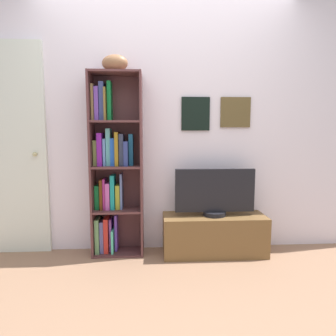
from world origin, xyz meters
name	(u,v)px	position (x,y,z in m)	size (l,w,h in m)	color
ground	(174,314)	(0.00, 0.00, -0.02)	(5.20, 5.20, 0.04)	#8E6A51
back_wall	(166,125)	(0.00, 1.13, 1.26)	(4.80, 0.08, 2.53)	white
bookshelf	(113,169)	(-0.52, 1.00, 0.84)	(0.49, 0.25, 1.75)	#563032
football	(115,63)	(-0.47, 0.97, 1.82)	(0.24, 0.15, 0.15)	#8D5F3E
tv_stand	(214,235)	(0.47, 0.91, 0.19)	(1.00, 0.36, 0.39)	brown
television	(215,193)	(0.47, 0.92, 0.61)	(0.77, 0.22, 0.46)	black
door	(3,150)	(-1.58, 1.08, 1.02)	(0.84, 0.09, 2.05)	silver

